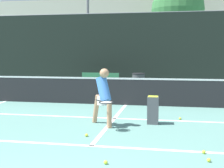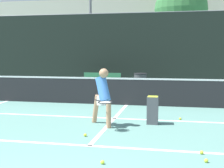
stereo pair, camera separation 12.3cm
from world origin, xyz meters
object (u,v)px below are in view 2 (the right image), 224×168
(player_practicing, at_px, (103,94))
(trash_bin, at_px, (140,83))
(parked_car, at_px, (172,74))
(ball_hopper, at_px, (153,109))
(courtside_bench, at_px, (102,81))

(player_practicing, relative_size, trash_bin, 1.62)
(player_practicing, relative_size, parked_car, 0.35)
(ball_hopper, xyz_separation_m, trash_bin, (-0.97, 6.03, 0.07))
(ball_hopper, xyz_separation_m, parked_car, (0.39, 10.47, 0.19))
(player_practicing, bearing_deg, trash_bin, 133.74)
(courtside_bench, height_order, parked_car, parked_car)
(trash_bin, bearing_deg, courtside_bench, 173.13)
(ball_hopper, bearing_deg, parked_car, 87.88)
(ball_hopper, height_order, trash_bin, trash_bin)
(player_practicing, bearing_deg, courtside_bench, 149.28)
(courtside_bench, relative_size, trash_bin, 2.04)
(courtside_bench, height_order, trash_bin, trash_bin)
(courtside_bench, relative_size, parked_car, 0.45)
(player_practicing, height_order, courtside_bench, player_practicing)
(courtside_bench, bearing_deg, trash_bin, -4.36)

